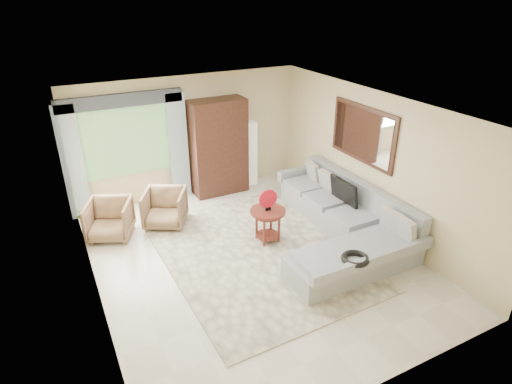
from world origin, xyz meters
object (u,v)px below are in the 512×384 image
armchair_left (110,219)px  floor_lamp (250,153)px  tv_screen (344,191)px  potted_plant (89,217)px  coffee_table (268,225)px  sectional_sofa (344,224)px  armchair_right (165,208)px  armoire (219,147)px

armchair_left → floor_lamp: size_ratio=0.52×
tv_screen → potted_plant: 4.85m
coffee_table → floor_lamp: bearing=70.5°
floor_lamp → tv_screen: bearing=-74.7°
armchair_left → coffee_table: bearing=-6.9°
sectional_sofa → tv_screen: size_ratio=4.68×
sectional_sofa → coffee_table: 1.40m
sectional_sofa → tv_screen: tv_screen is taller
armchair_right → tv_screen: bearing=1.3°
coffee_table → sectional_sofa: bearing=-22.4°
coffee_table → potted_plant: coffee_table is taller
potted_plant → floor_lamp: floor_lamp is taller
sectional_sofa → armoire: armoire is taller
armoire → tv_screen: bearing=-59.0°
armchair_left → armoire: armoire is taller
potted_plant → tv_screen: bearing=-25.0°
coffee_table → armchair_right: (-1.47, 1.44, 0.02)m
sectional_sofa → coffee_table: sectional_sofa is taller
floor_lamp → coffee_table: bearing=-109.5°
tv_screen → armoire: size_ratio=0.35×
coffee_table → potted_plant: 3.40m
armchair_right → armchair_left: bearing=-152.7°
coffee_table → armchair_right: bearing=135.6°
armchair_right → floor_lamp: size_ratio=0.52×
sectional_sofa → coffee_table: (-1.29, 0.53, 0.05)m
armoire → coffee_table: bearing=-91.5°
sectional_sofa → floor_lamp: floor_lamp is taller
tv_screen → coffee_table: bearing=175.2°
sectional_sofa → armchair_left: sectional_sofa is taller
armchair_right → armoire: 1.92m
armchair_left → armchair_right: armchair_left is taller
sectional_sofa → armchair_left: bearing=152.2°
armchair_left → potted_plant: size_ratio=1.50×
coffee_table → armoire: bearing=88.5°
coffee_table → floor_lamp: 2.61m
coffee_table → armchair_left: (-2.50, 1.47, 0.02)m
potted_plant → armoire: bearing=8.9°
coffee_table → armoire: 2.47m
coffee_table → potted_plant: bearing=145.8°
armoire → armchair_right: bearing=-149.0°
armchair_right → armoire: (1.53, 0.92, 0.69)m
armchair_right → coffee_table: bearing=-15.7°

